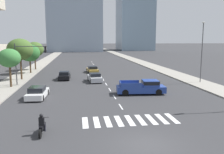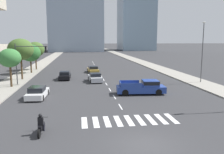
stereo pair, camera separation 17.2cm
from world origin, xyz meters
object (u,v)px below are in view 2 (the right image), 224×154
motorcycle_lead (41,126)px  street_tree_fourth (35,49)px  street_tree_third (30,53)px  street_lamp_east (203,48)px  street_tree_nearest (10,58)px  sedan_black_1 (65,76)px  sedan_gold_2 (93,70)px  traffic_signal_far (28,56)px  street_tree_second (21,50)px  sedan_silver_0 (95,78)px  sedan_white_3 (37,93)px  pickup_truck (143,87)px

motorcycle_lead → street_tree_fourth: size_ratio=0.35×
street_tree_third → street_tree_fourth: 5.48m
street_lamp_east → street_tree_nearest: (-27.34, 0.25, -1.18)m
street_tree_nearest → street_tree_fourth: size_ratio=0.88×
street_lamp_east → street_tree_fourth: street_lamp_east is taller
sedan_black_1 → sedan_gold_2: 9.30m
traffic_signal_far → street_tree_second: size_ratio=0.89×
motorcycle_lead → street_tree_fourth: 37.08m
sedan_black_1 → street_tree_fourth: (-6.81, 13.19, 3.81)m
sedan_black_1 → sedan_gold_2: sedan_black_1 is taller
sedan_silver_0 → street_tree_second: size_ratio=0.69×
street_tree_third → traffic_signal_far: bearing=-80.6°
sedan_silver_0 → sedan_black_1: sedan_silver_0 is taller
motorcycle_lead → street_tree_fourth: street_tree_fourth is taller
traffic_signal_far → sedan_white_3: bearing=-72.8°
pickup_truck → street_tree_second: size_ratio=0.91×
motorcycle_lead → street_tree_nearest: street_tree_nearest is taller
motorcycle_lead → sedan_white_3: size_ratio=0.46×
street_lamp_east → pickup_truck: bearing=-151.0°
motorcycle_lead → traffic_signal_far: (-4.47, 18.60, 3.55)m
sedan_black_1 → street_tree_third: bearing=42.7°
traffic_signal_far → street_tree_second: bearing=113.3°
sedan_black_1 → traffic_signal_far: bearing=134.7°
pickup_truck → sedan_black_1: bearing=134.3°
sedan_gold_2 → street_tree_second: 14.77m
sedan_black_1 → street_tree_fourth: size_ratio=0.72×
sedan_black_1 → pickup_truck: bearing=-139.3°
street_tree_third → street_tree_fourth: (-0.00, 5.46, 0.43)m
motorcycle_lead → street_tree_third: (-6.51, 30.84, 3.40)m
street_tree_second → sedan_black_1: bearing=-1.8°
sedan_white_3 → traffic_signal_far: traffic_signal_far is taller
pickup_truck → sedan_white_3: pickup_truck is taller
sedan_black_1 → street_tree_fourth: street_tree_fourth is taller
street_lamp_east → street_tree_fourth: 33.59m
sedan_silver_0 → traffic_signal_far: traffic_signal_far is taller
pickup_truck → sedan_white_3: size_ratio=1.32×
sedan_white_3 → street_tree_second: size_ratio=0.69×
sedan_black_1 → street_lamp_east: (20.53, -6.31, 4.61)m
sedan_black_1 → street_tree_second: bearing=89.6°
motorcycle_lead → street_tree_nearest: (-6.51, 17.04, 3.45)m
traffic_signal_far → street_tree_second: (-2.04, 4.73, 0.79)m
pickup_truck → street_tree_fourth: bearing=128.5°
street_tree_nearest → street_tree_second: (0.00, 6.28, 0.89)m
sedan_gold_2 → street_tree_fourth: size_ratio=0.81×
pickup_truck → street_lamp_east: street_lamp_east is taller
pickup_truck → traffic_signal_far: 16.94m
street_tree_nearest → street_tree_fourth: (-0.00, 19.26, 0.38)m
pickup_truck → sedan_silver_0: pickup_truck is taller
motorcycle_lead → sedan_white_3: 10.85m
sedan_silver_0 → street_lamp_east: bearing=-107.0°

